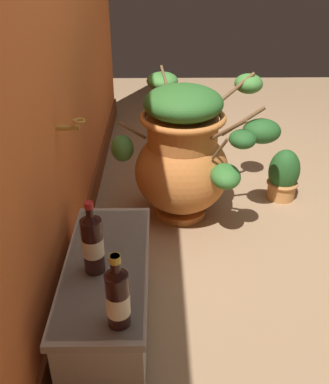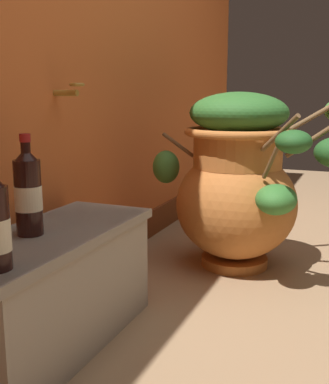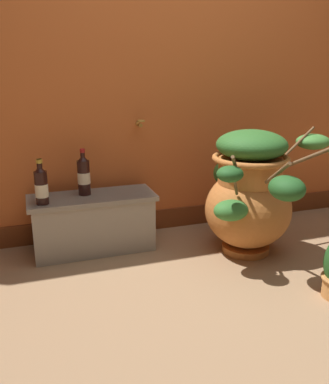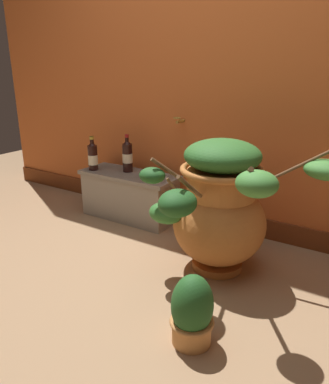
% 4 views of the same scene
% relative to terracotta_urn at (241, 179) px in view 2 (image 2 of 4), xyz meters
% --- Properties ---
extents(terracotta_urn, '(1.02, 0.95, 0.80)m').
position_rel_terracotta_urn_xyz_m(terracotta_urn, '(0.00, 0.00, 0.00)').
color(terracotta_urn, '#C17033').
rests_on(terracotta_urn, ground_plane).
extents(stone_ledge, '(0.81, 0.33, 0.38)m').
position_rel_terracotta_urn_xyz_m(stone_ledge, '(-0.96, 0.36, -0.21)').
color(stone_ledge, '#9E9384').
rests_on(stone_ledge, ground_plane).
extents(wine_bottle_middle, '(0.08, 0.08, 0.30)m').
position_rel_terracotta_urn_xyz_m(wine_bottle_middle, '(-1.00, 0.40, 0.10)').
color(wine_bottle_middle, black).
rests_on(wine_bottle_middle, stone_ledge).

